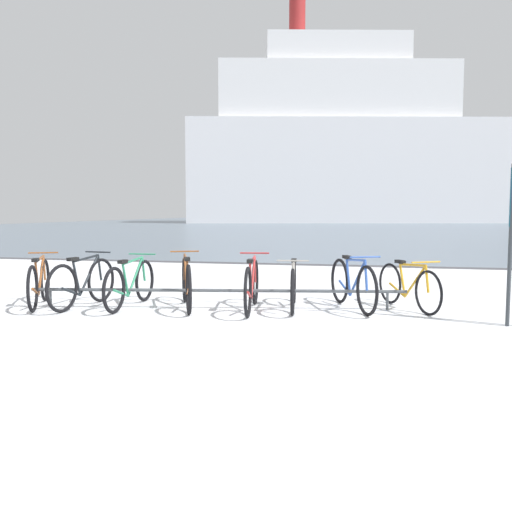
# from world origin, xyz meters

# --- Properties ---
(ground) EXTENTS (80.00, 132.00, 0.08)m
(ground) POSITION_xyz_m (0.00, 53.90, -0.04)
(ground) COLOR white
(bike_rack) EXTENTS (5.64, 1.05, 0.31)m
(bike_rack) POSITION_xyz_m (-0.97, 3.09, 0.27)
(bike_rack) COLOR #4C5156
(bike_rack) RESTS_ON ground
(bicycle_0) EXTENTS (0.77, 1.59, 0.82)m
(bicycle_0) POSITION_xyz_m (-3.74, 2.70, 0.37)
(bicycle_0) COLOR black
(bicycle_0) RESTS_ON ground
(bicycle_1) EXTENTS (0.46, 1.69, 0.84)m
(bicycle_1) POSITION_xyz_m (-3.04, 2.79, 0.38)
(bicycle_1) COLOR black
(bicycle_1) RESTS_ON ground
(bicycle_2) EXTENTS (0.46, 1.78, 0.80)m
(bicycle_2) POSITION_xyz_m (-2.32, 2.95, 0.36)
(bicycle_2) COLOR black
(bicycle_2) RESTS_ON ground
(bicycle_3) EXTENTS (0.78, 1.69, 0.85)m
(bicycle_3) POSITION_xyz_m (-1.45, 3.06, 0.38)
(bicycle_3) COLOR black
(bicycle_3) RESTS_ON ground
(bicycle_4) EXTENTS (0.46, 1.77, 0.84)m
(bicycle_4) POSITION_xyz_m (-0.42, 3.06, 0.38)
(bicycle_4) COLOR black
(bicycle_4) RESTS_ON ground
(bicycle_5) EXTENTS (0.46, 1.69, 0.79)m
(bicycle_5) POSITION_xyz_m (0.17, 3.32, 0.36)
(bicycle_5) COLOR black
(bicycle_5) RESTS_ON ground
(bicycle_6) EXTENTS (0.79, 1.68, 0.84)m
(bicycle_6) POSITION_xyz_m (1.04, 3.51, 0.38)
(bicycle_6) COLOR black
(bicycle_6) RESTS_ON ground
(bicycle_7) EXTENTS (0.85, 1.50, 0.77)m
(bicycle_7) POSITION_xyz_m (1.87, 3.68, 0.35)
(bicycle_7) COLOR black
(bicycle_7) RESTS_ON ground
(ferry_ship) EXTENTS (40.46, 19.94, 28.71)m
(ferry_ship) POSITION_xyz_m (-3.18, 65.44, 9.64)
(ferry_ship) COLOR white
(ferry_ship) RESTS_ON ground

